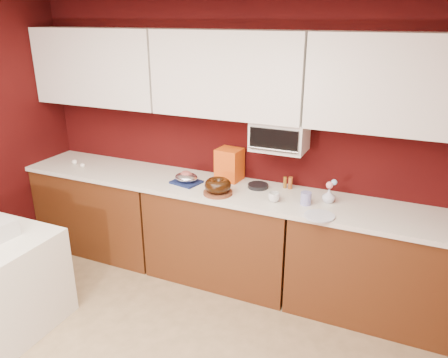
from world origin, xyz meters
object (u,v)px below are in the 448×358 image
foil_ham_nest (186,177)px  blue_jar (306,198)px  bundt_cake (218,185)px  flower_vase (329,195)px  pandoro_box (229,164)px  coffee_mug (274,196)px  toaster_oven (280,135)px

foil_ham_nest → blue_jar: blue_jar is taller
bundt_cake → flower_vase: (0.88, 0.21, -0.02)m
pandoro_box → coffee_mug: (0.53, -0.31, -0.10)m
foil_ham_nest → flower_vase: bearing=4.1°
coffee_mug → pandoro_box: bearing=149.2°
toaster_oven → coffee_mug: (0.06, -0.28, -0.43)m
coffee_mug → flower_vase: (0.40, 0.16, 0.02)m
bundt_cake → pandoro_box: 0.37m
toaster_oven → bundt_cake: size_ratio=2.02×
toaster_oven → pandoro_box: toaster_oven is taller
pandoro_box → foil_ham_nest: bearing=-137.5°
toaster_oven → pandoro_box: bearing=175.9°
bundt_cake → pandoro_box: (-0.05, 0.36, 0.07)m
toaster_oven → blue_jar: (0.31, -0.23, -0.42)m
pandoro_box → flower_vase: 0.95m
foil_ham_nest → coffee_mug: size_ratio=2.33×
pandoro_box → blue_jar: (0.77, -0.26, -0.09)m
foil_ham_nest → toaster_oven: bearing=14.7°
bundt_cake → coffee_mug: bundt_cake is taller
foil_ham_nest → pandoro_box: size_ratio=0.72×
flower_vase → bundt_cake: bearing=-166.8°
toaster_oven → bundt_cake: (-0.42, -0.32, -0.39)m
blue_jar → flower_vase: bearing=36.2°
bundt_cake → pandoro_box: pandoro_box is taller
blue_jar → foil_ham_nest: bearing=178.7°
coffee_mug → bundt_cake: bearing=-174.8°
bundt_cake → coffee_mug: (0.48, 0.04, -0.03)m
coffee_mug → toaster_oven: bearing=102.1°
toaster_oven → pandoro_box: 0.57m
coffee_mug → flower_vase: 0.44m
bundt_cake → foil_ham_nest: bearing=162.1°
toaster_oven → coffee_mug: toaster_oven is taller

